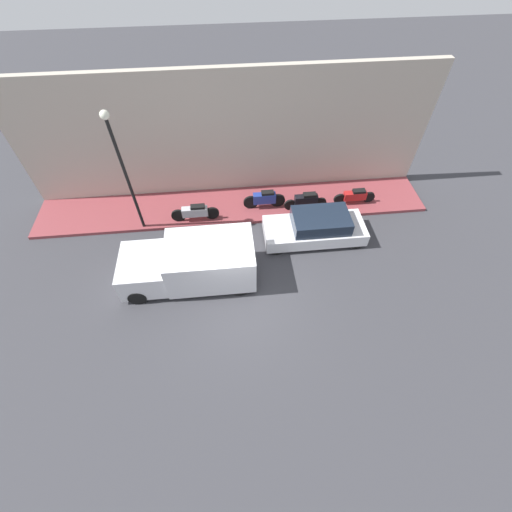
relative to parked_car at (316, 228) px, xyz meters
The scene contains 10 objects.
ground_plane 4.20m from the parked_car, 127.38° to the left, with size 60.00×60.00×0.00m, color #38383D.
sidewalk 4.04m from the parked_car, 55.53° to the left, with size 2.36×17.29×0.14m.
building_facade 5.34m from the parked_car, 42.57° to the left, with size 0.30×17.29×5.55m.
parked_car is the anchor object (origin of this frame).
delivery_van 5.28m from the parked_car, 107.42° to the left, with size 2.08×4.83×1.72m.
motorcycle_black 1.69m from the parked_car, ahead, with size 0.30×1.90×0.83m.
scooter_silver 5.15m from the parked_car, 73.53° to the left, with size 0.30×2.04×0.78m.
motorcycle_red 2.86m from the parked_car, 50.07° to the right, with size 0.30×1.88×0.71m.
motorcycle_blue 2.72m from the parked_car, 43.92° to the left, with size 0.30×1.86×0.86m.
streetlamp 7.81m from the parked_car, 79.82° to the left, with size 0.32×0.32×5.15m.
Camera 1 is at (-7.01, 0.15, 10.63)m, focal length 24.00 mm.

